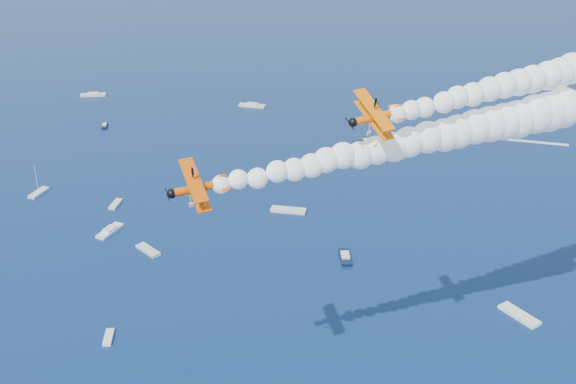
{
  "coord_description": "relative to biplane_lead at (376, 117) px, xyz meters",
  "views": [
    {
      "loc": [
        12.32,
        -68.31,
        92.27
      ],
      "look_at": [
        4.47,
        21.65,
        48.17
      ],
      "focal_mm": 45.14,
      "sensor_mm": 36.0,
      "label": 1
    }
  ],
  "objects": [
    {
      "name": "biplane_trail",
      "position": [
        -23.41,
        -7.85,
        -7.95
      ],
      "size": [
        11.74,
        13.12,
        8.43
      ],
      "primitive_type": null,
      "rotation": [
        -0.25,
        0.07,
        3.56
      ],
      "color": "#E25104"
    },
    {
      "name": "boat_wakes",
      "position": [
        41.56,
        62.54,
        -58.11
      ],
      "size": [
        46.7,
        180.14,
        0.04
      ],
      "color": "white",
      "rests_on": "ground"
    },
    {
      "name": "spectator_boats",
      "position": [
        -27.66,
        83.49,
        -57.79
      ],
      "size": [
        250.2,
        192.93,
        0.7
      ],
      "color": "white",
      "rests_on": "ground"
    },
    {
      "name": "smoke_trail_trail",
      "position": [
        4.28,
        4.45,
        -5.64
      ],
      "size": [
        63.01,
        48.92,
        10.99
      ],
      "primitive_type": null,
      "rotation": [
        0.0,
        0.0,
        3.56
      ],
      "color": "white"
    },
    {
      "name": "biplane_lead",
      "position": [
        0.0,
        0.0,
        0.0
      ],
      "size": [
        11.82,
        12.94,
        8.76
      ],
      "primitive_type": null,
      "rotation": [
        -0.36,
        0.07,
        3.64
      ],
      "color": "#FF6E05"
    },
    {
      "name": "smoke_trail_lead",
      "position": [
        26.66,
        14.41,
        2.31
      ],
      "size": [
        63.23,
        54.31,
        10.99
      ],
      "primitive_type": null,
      "rotation": [
        0.0,
        0.0,
        3.64
      ],
      "color": "white"
    }
  ]
}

